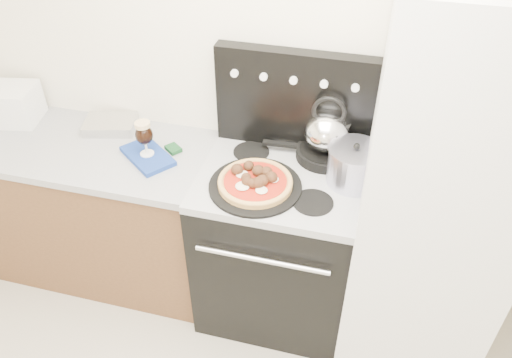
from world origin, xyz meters
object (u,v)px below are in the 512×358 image
(pizza, at_px, (255,181))
(skillet, at_px, (325,153))
(stock_pot, at_px, (354,166))
(fridge, at_px, (437,199))
(toaster_oven, at_px, (8,104))
(beer_glass, at_px, (145,138))
(base_cabinet, at_px, (91,210))
(tea_kettle, at_px, (327,128))
(pizza_pan, at_px, (255,186))
(stove_body, at_px, (277,247))
(oven_mitt, at_px, (148,156))

(pizza, distance_m, skillet, 0.41)
(pizza, xyz_separation_m, stock_pot, (0.42, 0.15, 0.05))
(stock_pot, bearing_deg, fridge, -10.57)
(toaster_oven, bearing_deg, beer_glass, -20.83)
(base_cabinet, relative_size, stock_pot, 6.11)
(fridge, xyz_separation_m, skillet, (-0.52, 0.22, -0.01))
(base_cabinet, xyz_separation_m, stock_pot, (1.43, 0.02, 0.58))
(skillet, bearing_deg, tea_kettle, 0.00)
(beer_glass, distance_m, pizza_pan, 0.60)
(pizza_pan, xyz_separation_m, tea_kettle, (0.27, 0.31, 0.16))
(pizza_pan, xyz_separation_m, pizza, (0.00, 0.00, 0.03))
(beer_glass, bearing_deg, stove_body, -0.06)
(stove_body, distance_m, skillet, 0.57)
(stock_pot, bearing_deg, oven_mitt, -177.49)
(pizza_pan, height_order, stock_pot, stock_pot)
(oven_mitt, xyz_separation_m, pizza, (0.58, -0.11, 0.05))
(pizza_pan, bearing_deg, stock_pot, 20.22)
(beer_glass, height_order, skillet, beer_glass)
(pizza_pan, distance_m, pizza, 0.03)
(oven_mitt, distance_m, skillet, 0.87)
(pizza, bearing_deg, toaster_oven, 169.87)
(pizza_pan, relative_size, pizza, 1.26)
(pizza_pan, height_order, skillet, skillet)
(stove_body, height_order, pizza, pizza)
(pizza, bearing_deg, oven_mitt, 169.18)
(base_cabinet, relative_size, skillet, 5.20)
(toaster_oven, bearing_deg, pizza, -21.29)
(beer_glass, bearing_deg, oven_mitt, 0.00)
(beer_glass, bearing_deg, stock_pot, 2.51)
(stove_body, xyz_separation_m, oven_mitt, (-0.67, 0.00, 0.47))
(stove_body, xyz_separation_m, stock_pot, (0.33, 0.04, 0.57))
(oven_mitt, height_order, beer_glass, beer_glass)
(fridge, xyz_separation_m, stock_pot, (-0.37, 0.07, 0.06))
(stove_body, relative_size, oven_mitt, 3.06)
(base_cabinet, distance_m, fridge, 1.88)
(skillet, relative_size, stock_pot, 1.17)
(stock_pot, bearing_deg, beer_glass, -177.49)
(pizza, height_order, stock_pot, stock_pot)
(stove_body, height_order, fridge, fridge)
(tea_kettle, bearing_deg, beer_glass, -165.97)
(stove_body, distance_m, fridge, 0.87)
(fridge, bearing_deg, skillet, 156.94)
(base_cabinet, distance_m, pizza, 1.15)
(fridge, height_order, tea_kettle, fridge)
(stove_body, height_order, oven_mitt, oven_mitt)
(pizza, xyz_separation_m, tea_kettle, (0.27, 0.31, 0.13))
(pizza_pan, bearing_deg, toaster_oven, 169.87)
(stove_body, height_order, stock_pot, stock_pot)
(pizza, bearing_deg, skillet, 48.73)
(pizza_pan, bearing_deg, beer_glass, 169.18)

